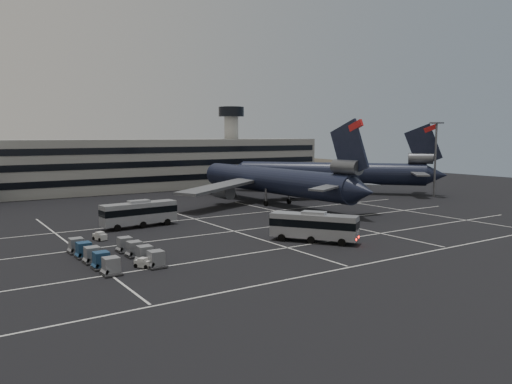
% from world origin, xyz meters
% --- Properties ---
extents(ground, '(260.00, 260.00, 0.00)m').
position_xyz_m(ground, '(0.00, 0.00, 0.00)').
color(ground, black).
rests_on(ground, ground).
extents(lane_markings, '(90.00, 55.62, 0.01)m').
position_xyz_m(lane_markings, '(0.95, 0.72, 0.01)').
color(lane_markings, silver).
rests_on(lane_markings, ground).
extents(terminal, '(125.00, 26.00, 24.00)m').
position_xyz_m(terminal, '(-2.95, 71.14, 6.93)').
color(terminal, gray).
rests_on(terminal, ground).
extents(hills, '(352.00, 180.00, 44.00)m').
position_xyz_m(hills, '(17.99, 170.00, -12.07)').
color(hills, '#38332B').
rests_on(hills, ground).
extents(lightpole_right, '(2.40, 2.40, 18.28)m').
position_xyz_m(lightpole_right, '(58.00, 15.00, 11.82)').
color(lightpole_right, slate).
rests_on(lightpole_right, ground).
extents(trijet_main, '(47.43, 57.60, 18.08)m').
position_xyz_m(trijet_main, '(17.43, 26.21, 5.25)').
color(trijet_main, black).
rests_on(trijet_main, ground).
extents(trijet_far, '(43.07, 46.19, 18.08)m').
position_xyz_m(trijet_far, '(43.64, 35.42, 5.43)').
color(trijet_far, black).
rests_on(trijet_far, ground).
extents(bus_near, '(9.45, 11.82, 4.39)m').
position_xyz_m(bus_near, '(-0.66, -9.08, 2.40)').
color(bus_near, '#999BA1').
rests_on(bus_near, ground).
extents(bus_far, '(12.79, 3.96, 4.45)m').
position_xyz_m(bus_far, '(-17.15, 15.86, 2.44)').
color(bus_far, '#999BA1').
rests_on(bus_far, ground).
extents(tug_a, '(1.80, 2.31, 1.31)m').
position_xyz_m(tug_a, '(-25.67, 8.73, 0.58)').
color(tug_a, silver).
rests_on(tug_a, ground).
extents(tug_b, '(2.00, 2.23, 1.23)m').
position_xyz_m(tug_b, '(-25.84, -9.11, 0.55)').
color(tug_b, silver).
rests_on(tug_b, ground).
extents(uld_cluster, '(7.95, 15.00, 1.94)m').
position_xyz_m(uld_cluster, '(-27.83, -4.30, 0.95)').
color(uld_cluster, '#2D2D30').
rests_on(uld_cluster, ground).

